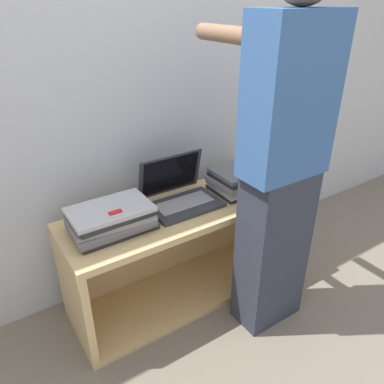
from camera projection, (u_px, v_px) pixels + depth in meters
The scene contains 8 objects.
ground_plane at pixel (208, 314), 2.09m from camera, with size 12.00×12.00×0.00m, color #756B5B.
wall_back at pixel (150, 78), 1.95m from camera, with size 8.00×0.05×2.40m.
cart at pixel (180, 246), 2.17m from camera, with size 1.32×0.46×0.58m.
laptop_open at pixel (180, 195), 2.00m from camera, with size 0.38×0.30×0.25m.
laptop_stack_left at pixel (111, 219), 1.76m from camera, with size 0.40×0.26×0.13m.
laptop_stack_right at pixel (244, 178), 2.16m from camera, with size 0.40×0.27×0.13m.
person at pixel (282, 165), 1.69m from camera, with size 0.40×0.54×1.77m.
inventory_tag at pixel (115, 212), 1.69m from camera, with size 0.06×0.02×0.01m.
Camera 1 is at (-0.91, -1.24, 1.58)m, focal length 35.00 mm.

